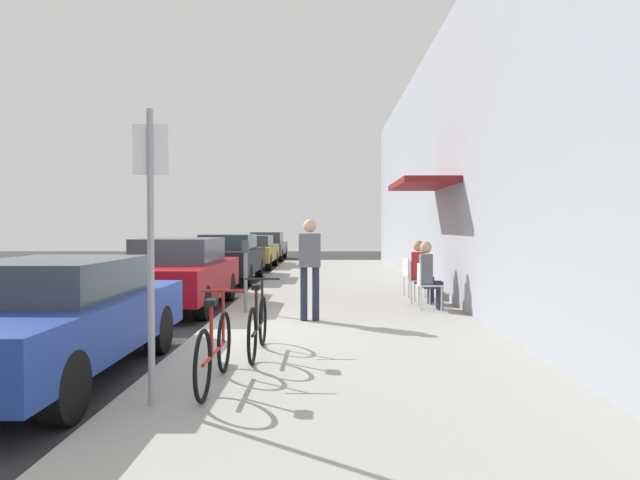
{
  "coord_description": "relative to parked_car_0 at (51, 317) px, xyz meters",
  "views": [
    {
      "loc": [
        1.94,
        -8.7,
        1.7
      ],
      "look_at": [
        1.75,
        6.94,
        1.32
      ],
      "focal_mm": 31.86,
      "sensor_mm": 36.0,
      "label": 1
    }
  ],
  "objects": [
    {
      "name": "ground_plane",
      "position": [
        1.1,
        2.52,
        -0.7
      ],
      "size": [
        60.0,
        60.0,
        0.0
      ],
      "primitive_type": "plane",
      "color": "#2D2D30"
    },
    {
      "name": "sidewalk_slab",
      "position": [
        3.35,
        4.52,
        -0.64
      ],
      "size": [
        4.5,
        32.0,
        0.12
      ],
      "primitive_type": "cube",
      "color": "#9E9B93",
      "rests_on": "ground_plane"
    },
    {
      "name": "building_facade",
      "position": [
        5.75,
        4.53,
        2.38
      ],
      "size": [
        1.4,
        32.0,
        6.17
      ],
      "color": "#999EA8",
      "rests_on": "ground_plane"
    },
    {
      "name": "parked_car_0",
      "position": [
        0.0,
        0.0,
        0.0
      ],
      "size": [
        1.8,
        4.4,
        1.33
      ],
      "color": "navy",
      "rests_on": "ground_plane"
    },
    {
      "name": "parked_car_1",
      "position": [
        0.0,
        5.37,
        0.05
      ],
      "size": [
        1.8,
        4.4,
        1.45
      ],
      "color": "maroon",
      "rests_on": "ground_plane"
    },
    {
      "name": "parked_car_2",
      "position": [
        0.0,
        11.23,
        0.05
      ],
      "size": [
        1.8,
        4.4,
        1.45
      ],
      "color": "black",
      "rests_on": "ground_plane"
    },
    {
      "name": "parked_car_3",
      "position": [
        0.0,
        16.91,
        0.0
      ],
      "size": [
        1.8,
        4.4,
        1.33
      ],
      "color": "#A58433",
      "rests_on": "ground_plane"
    },
    {
      "name": "parked_car_4",
      "position": [
        -0.0,
        22.52,
        0.02
      ],
      "size": [
        1.8,
        4.4,
        1.41
      ],
      "color": "#47514C",
      "rests_on": "ground_plane"
    },
    {
      "name": "parking_meter",
      "position": [
        1.55,
        4.17,
        0.19
      ],
      "size": [
        0.12,
        0.1,
        1.32
      ],
      "color": "slate",
      "rests_on": "sidewalk_slab"
    },
    {
      "name": "street_sign",
      "position": [
        1.5,
        -1.24,
        0.94
      ],
      "size": [
        0.32,
        0.06,
        2.6
      ],
      "color": "gray",
      "rests_on": "sidewalk_slab"
    },
    {
      "name": "bicycle_0",
      "position": [
        1.93,
        -0.62,
        -0.22
      ],
      "size": [
        0.46,
        1.71,
        0.9
      ],
      "color": "black",
      "rests_on": "sidewalk_slab"
    },
    {
      "name": "bicycle_1",
      "position": [
        2.19,
        0.75,
        -0.22
      ],
      "size": [
        0.46,
        1.71,
        0.9
      ],
      "color": "black",
      "rests_on": "sidewalk_slab"
    },
    {
      "name": "cafe_chair_0",
      "position": [
        4.92,
        4.6,
        -0.08
      ],
      "size": [
        0.46,
        0.46,
        0.87
      ],
      "color": "silver",
      "rests_on": "sidewalk_slab"
    },
    {
      "name": "seated_patron_0",
      "position": [
        4.98,
        4.59,
        0.11
      ],
      "size": [
        0.44,
        0.37,
        1.29
      ],
      "color": "#232838",
      "rests_on": "sidewalk_slab"
    },
    {
      "name": "cafe_chair_1",
      "position": [
        4.93,
        5.53,
        -0.08
      ],
      "size": [
        0.56,
        0.56,
        0.87
      ],
      "color": "silver",
      "rests_on": "sidewalk_slab"
    },
    {
      "name": "seated_patron_1",
      "position": [
        4.98,
        5.51,
        0.11
      ],
      "size": [
        0.51,
        0.47,
        1.29
      ],
      "color": "#232838",
      "rests_on": "sidewalk_slab"
    },
    {
      "name": "cafe_chair_2",
      "position": [
        4.92,
        6.49,
        -0.08
      ],
      "size": [
        0.5,
        0.5,
        0.87
      ],
      "color": "silver",
      "rests_on": "sidewalk_slab"
    },
    {
      "name": "pedestrian_standing",
      "position": [
        2.76,
        3.27,
        0.42
      ],
      "size": [
        0.36,
        0.22,
        1.7
      ],
      "color": "#232838",
      "rests_on": "sidewalk_slab"
    }
  ]
}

